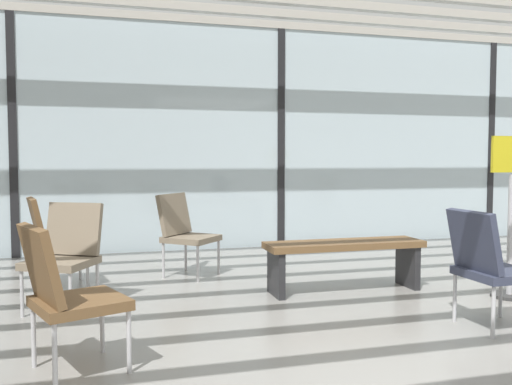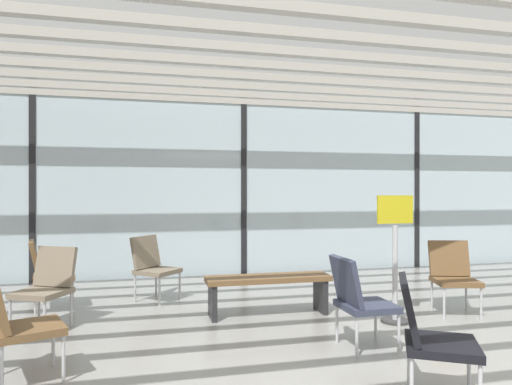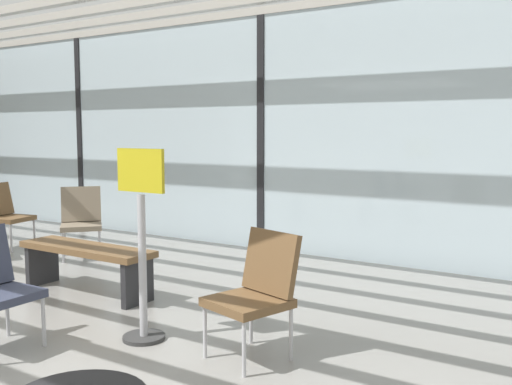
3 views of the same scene
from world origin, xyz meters
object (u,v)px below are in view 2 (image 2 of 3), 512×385
at_px(lounge_chair_2, 153,264).
at_px(lounge_chair_1, 17,319).
at_px(lounge_chair_0, 358,297).
at_px(lounge_chair_6, 47,283).
at_px(waiting_bench, 268,285).
at_px(lounge_chair_3, 453,272).
at_px(parked_airplane, 228,178).
at_px(lounge_chair_5, 428,331).
at_px(info_sign, 395,262).
at_px(lounge_chair_4, 46,270).

bearing_deg(lounge_chair_2, lounge_chair_1, -161.13).
relative_size(lounge_chair_0, lounge_chair_6, 1.00).
bearing_deg(waiting_bench, lounge_chair_1, 30.46).
distance_m(lounge_chair_0, lounge_chair_1, 2.92).
bearing_deg(lounge_chair_3, parked_airplane, 113.00).
relative_size(lounge_chair_2, lounge_chair_6, 1.00).
bearing_deg(lounge_chair_3, lounge_chair_6, -169.71).
bearing_deg(lounge_chair_0, lounge_chair_5, 179.46).
xyz_separation_m(lounge_chair_3, info_sign, (-0.90, -0.19, 0.18)).
bearing_deg(lounge_chair_3, info_sign, -151.78).
bearing_deg(lounge_chair_4, lounge_chair_1, 174.86).
xyz_separation_m(parked_airplane, lounge_chair_4, (-3.75, -8.13, -1.42)).
bearing_deg(lounge_chair_5, lounge_chair_0, 30.10).
bearing_deg(lounge_chair_4, lounge_chair_5, -147.84).
height_order(lounge_chair_0, lounge_chair_5, same).
height_order(lounge_chair_3, lounge_chair_5, same).
distance_m(lounge_chair_5, info_sign, 1.97).
bearing_deg(waiting_bench, lounge_chair_3, 169.26).
relative_size(lounge_chair_4, info_sign, 0.60).
height_order(lounge_chair_2, waiting_bench, lounge_chair_2).
distance_m(lounge_chair_0, lounge_chair_2, 3.06).
distance_m(parked_airplane, lounge_chair_4, 9.06).
relative_size(lounge_chair_3, lounge_chair_6, 1.00).
bearing_deg(lounge_chair_6, lounge_chair_5, -11.63).
bearing_deg(lounge_chair_1, lounge_chair_5, -129.78).
height_order(lounge_chair_6, waiting_bench, lounge_chair_6).
distance_m(lounge_chair_3, lounge_chair_4, 5.06).
bearing_deg(lounge_chair_2, lounge_chair_6, 174.43).
xyz_separation_m(lounge_chair_1, lounge_chair_5, (2.93, -1.01, 0.00)).
distance_m(lounge_chair_2, lounge_chair_4, 1.32).
bearing_deg(lounge_chair_1, waiting_bench, -80.38).
relative_size(lounge_chair_0, lounge_chair_2, 1.00).
distance_m(lounge_chair_2, lounge_chair_5, 3.98).
relative_size(parked_airplane, lounge_chair_5, 13.92).
distance_m(lounge_chair_6, info_sign, 3.86).
xyz_separation_m(lounge_chair_1, waiting_bench, (2.39, 1.40, -0.13)).
bearing_deg(info_sign, lounge_chair_6, 169.91).
bearing_deg(parked_airplane, lounge_chair_1, -108.43).
bearing_deg(lounge_chair_0, lounge_chair_2, 36.50).
distance_m(lounge_chair_1, lounge_chair_4, 2.34).
xyz_separation_m(lounge_chair_1, lounge_chair_4, (-0.26, 2.33, 0.00)).
relative_size(lounge_chair_0, info_sign, 0.60).
distance_m(parked_airplane, lounge_chair_5, 11.57).
bearing_deg(lounge_chair_0, lounge_chair_4, 53.61).
bearing_deg(parked_airplane, lounge_chair_3, -83.19).
distance_m(lounge_chair_2, waiting_bench, 1.74).
distance_m(lounge_chair_0, lounge_chair_5, 1.08).
distance_m(lounge_chair_1, lounge_chair_5, 3.10).
height_order(lounge_chair_2, info_sign, info_sign).
height_order(parked_airplane, lounge_chair_3, parked_airplane).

